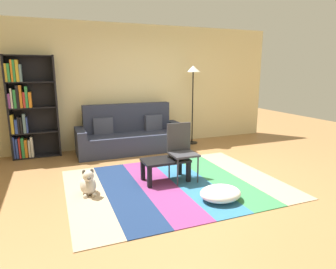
% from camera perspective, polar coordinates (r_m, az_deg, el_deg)
% --- Properties ---
extents(ground_plane, '(14.00, 14.00, 0.00)m').
position_cam_1_polar(ground_plane, '(4.69, 2.96, -8.98)').
color(ground_plane, '#9E7042').
extents(back_wall, '(6.80, 0.10, 2.70)m').
position_cam_1_polar(back_wall, '(6.78, -6.09, 9.33)').
color(back_wall, beige).
rests_on(back_wall, ground_plane).
extents(rug, '(3.17, 2.46, 0.01)m').
position_cam_1_polar(rug, '(4.55, 1.37, -9.63)').
color(rug, tan).
rests_on(rug, ground_plane).
extents(couch, '(2.26, 0.80, 1.00)m').
position_cam_1_polar(couch, '(6.33, -7.33, -0.21)').
color(couch, '#2D3347').
rests_on(couch, ground_plane).
extents(bookshelf, '(0.90, 0.28, 2.00)m').
position_cam_1_polar(bookshelf, '(6.32, -25.85, 4.45)').
color(bookshelf, black).
rests_on(bookshelf, ground_plane).
extents(coffee_table, '(0.72, 0.42, 0.35)m').
position_cam_1_polar(coffee_table, '(4.57, -0.50, -5.68)').
color(coffee_table, black).
rests_on(coffee_table, rug).
extents(pouf, '(0.57, 0.48, 0.19)m').
position_cam_1_polar(pouf, '(4.04, 10.21, -11.24)').
color(pouf, white).
rests_on(pouf, rug).
extents(dog, '(0.22, 0.35, 0.40)m').
position_cam_1_polar(dog, '(4.29, -15.32, -9.27)').
color(dog, beige).
rests_on(dog, ground_plane).
extents(standing_lamp, '(0.32, 0.32, 1.81)m').
position_cam_1_polar(standing_lamp, '(6.82, 4.91, 10.73)').
color(standing_lamp, black).
rests_on(standing_lamp, ground_plane).
extents(tv_remote, '(0.09, 0.16, 0.02)m').
position_cam_1_polar(tv_remote, '(4.59, 0.72, -4.55)').
color(tv_remote, black).
rests_on(tv_remote, coffee_table).
extents(folding_chair, '(0.40, 0.40, 0.90)m').
position_cam_1_polar(folding_chair, '(4.60, 2.59, -2.41)').
color(folding_chair, '#38383D').
rests_on(folding_chair, ground_plane).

